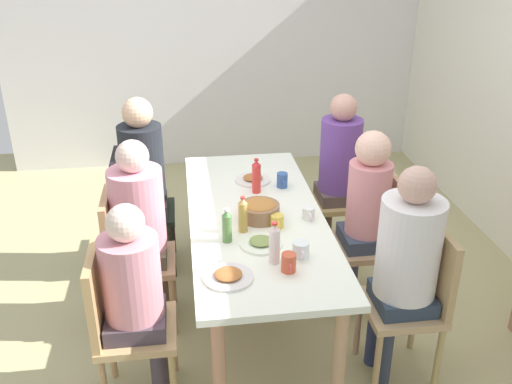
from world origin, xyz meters
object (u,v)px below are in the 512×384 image
object	(u,v)px
person_2	(140,219)
bottle_3	(274,244)
chair_3	(416,295)
bottle_2	(227,226)
chair_0	(135,205)
person_0	(144,171)
plate_1	(261,243)
bottle_0	(243,215)
chair_2	(129,253)
chair_4	(348,192)
chair_5	(120,320)
cup_4	(301,250)
dining_table	(256,226)
cup_1	(289,263)
plate_2	(253,179)
person_1	(366,206)
bowl_0	(259,210)
cup_0	(277,221)
bottle_1	(256,177)
person_3	(406,257)
person_5	(135,289)
person_4	(338,163)
cup_2	(309,213)
plate_0	(228,276)
cup_3	(282,180)
chair_1	(377,236)

from	to	relation	value
person_2	bottle_3	bearing A→B (deg)	52.60
chair_3	bottle_2	size ratio (longest dim) A/B	4.47
chair_0	person_0	bearing A→B (deg)	90.00
plate_1	bottle_0	bearing A→B (deg)	-154.58
chair_2	bottle_0	world-z (taller)	bottle_0
chair_4	bottle_2	world-z (taller)	bottle_2
chair_5	plate_1	world-z (taller)	chair_5
chair_4	chair_5	distance (m)	2.05
chair_3	plate_1	size ratio (longest dim) A/B	3.83
cup_4	bottle_3	distance (m)	0.17
dining_table	cup_1	size ratio (longest dim) A/B	17.52
plate_2	chair_3	bearing A→B (deg)	32.73
person_1	bowl_0	distance (m)	0.68
person_1	cup_0	distance (m)	0.62
chair_3	bottle_1	size ratio (longest dim) A/B	3.80
person_1	person_3	xyz separation A→B (m)	(0.66, 0.00, 0.03)
bottle_2	person_2	bearing A→B (deg)	-121.29
bowl_0	bottle_0	world-z (taller)	bottle_0
chair_5	person_5	bearing A→B (deg)	90.00
chair_5	bottle_0	distance (m)	0.88
dining_table	chair_5	xyz separation A→B (m)	(0.66, -0.78, -0.13)
chair_0	bottle_2	xyz separation A→B (m)	(0.96, 0.58, 0.31)
person_4	bottle_3	world-z (taller)	person_4
person_2	cup_2	size ratio (longest dim) A/B	11.26
person_2	bottle_1	distance (m)	0.81
bottle_2	chair_2	bearing A→B (deg)	-117.22
plate_0	bottle_3	size ratio (longest dim) A/B	1.08
chair_3	cup_4	distance (m)	0.68
chair_0	plate_2	distance (m)	0.88
person_4	bowl_0	distance (m)	0.98
person_5	chair_3	bearing A→B (deg)	90.00
cup_3	bottle_1	world-z (taller)	bottle_1
person_4	cup_2	bearing A→B (deg)	-27.26
plate_0	person_3	bearing A→B (deg)	90.71
chair_0	chair_5	xyz separation A→B (m)	(1.31, 0.00, 0.00)
chair_1	plate_0	world-z (taller)	chair_1
chair_4	cup_4	xyz separation A→B (m)	(1.17, -0.62, 0.25)
chair_1	bottle_2	world-z (taller)	bottle_2
person_3	bottle_1	distance (m)	1.17
person_4	cup_4	distance (m)	1.28
plate_0	bottle_3	distance (m)	0.30
chair_1	cup_2	distance (m)	0.55
chair_3	bowl_0	bearing A→B (deg)	-127.94
chair_3	person_5	world-z (taller)	person_5
plate_0	chair_0	bearing A→B (deg)	-157.29
plate_1	bottle_0	size ratio (longest dim) A/B	1.07
person_5	plate_2	bearing A→B (deg)	147.26
chair_1	chair_4	size ratio (longest dim) A/B	1.00
chair_0	bowl_0	world-z (taller)	chair_0
person_5	chair_2	bearing A→B (deg)	-172.04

